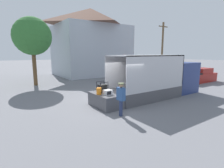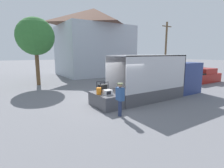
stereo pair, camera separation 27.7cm
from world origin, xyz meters
name	(u,v)px [view 1 (the left image)]	position (x,y,z in m)	size (l,w,h in m)	color
ground_plane	(115,105)	(0.00, 0.00, 0.00)	(160.00, 160.00, 0.00)	slate
box_truck	(164,82)	(4.50, 0.00, 0.98)	(7.53, 2.19, 2.97)	navy
tailgate_deck	(106,100)	(-0.64, 0.00, 0.40)	(1.27, 2.08, 0.79)	#4C4C51
microwave	(108,92)	(-0.71, -0.32, 0.93)	(0.44, 0.42, 0.27)	white
portable_generator	(102,88)	(-0.60, 0.42, 1.03)	(0.56, 0.48, 0.63)	black
orange_bucket	(99,91)	(-1.09, 0.01, 0.98)	(0.28, 0.28, 0.37)	orange
worker_person	(121,96)	(-0.86, -1.74, 1.02)	(0.30, 0.44, 1.66)	navy
pickup_truck_red	(197,76)	(12.34, 1.89, 0.63)	(4.99, 1.84, 1.49)	maroon
house_backdrop	(91,42)	(6.16, 14.55, 4.72)	(9.97, 8.16, 9.27)	#A8B2BC
utility_pole	(162,48)	(14.96, 9.03, 3.89)	(1.80, 0.28, 7.48)	brown
street_tree	(32,36)	(-2.56, 9.73, 4.63)	(3.52, 3.52, 6.42)	brown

